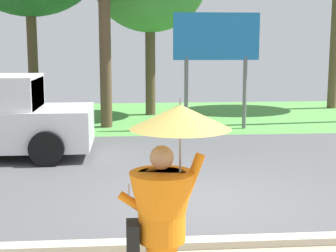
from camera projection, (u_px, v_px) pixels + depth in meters
ground_plane at (181, 162)px, 11.52m from camera, size 40.00×22.00×0.20m
monk_pedestrian at (166, 212)px, 4.70m from camera, size 1.04×0.92×2.13m
roadside_billboard at (216, 45)px, 15.26m from camera, size 2.60×0.12×3.50m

